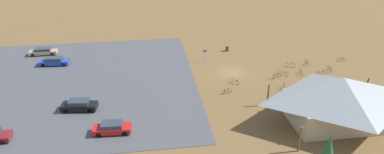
{
  "coord_description": "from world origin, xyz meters",
  "views": [
    {
      "loc": [
        13.13,
        48.05,
        22.87
      ],
      "look_at": [
        6.77,
        3.21,
        1.2
      ],
      "focal_mm": 31.97,
      "sensor_mm": 36.0,
      "label": 1
    }
  ],
  "objects_px": {
    "bicycle_black_trailside": "(227,91)",
    "bicycle_purple_edge_south": "(306,63)",
    "bicycle_green_lone_east": "(330,69)",
    "bicycle_red_mid_cluster": "(276,76)",
    "bicycle_yellow_lone_west": "(320,82)",
    "bicycle_silver_yard_left": "(234,81)",
    "car_blue_near_entry": "(54,61)",
    "visitor_near_lot": "(353,88)",
    "bicycle_teal_back_row": "(283,73)",
    "bicycle_blue_near_porch": "(284,86)",
    "bicycle_white_near_sign": "(301,72)",
    "bike_pavilion": "(340,97)",
    "lot_sign": "(205,54)",
    "car_red_far_end": "(112,128)",
    "trash_bin": "(227,49)",
    "bicycle_green_edge_north": "(341,60)",
    "bicycle_blue_yard_center": "(320,73)",
    "car_black_second_row": "(79,105)",
    "bicycle_orange_front_row": "(290,65)",
    "car_tan_inner_stall": "(43,51)"
  },
  "relations": [
    {
      "from": "trash_bin",
      "to": "bicycle_green_edge_north",
      "type": "xyz_separation_m",
      "value": [
        -18.11,
        7.56,
        -0.1
      ]
    },
    {
      "from": "lot_sign",
      "to": "bicycle_black_trailside",
      "type": "distance_m",
      "value": 11.94
    },
    {
      "from": "bicycle_red_mid_cluster",
      "to": "bicycle_teal_back_row",
      "type": "distance_m",
      "value": 1.67
    },
    {
      "from": "bicycle_orange_front_row",
      "to": "bicycle_blue_yard_center",
      "type": "distance_m",
      "value": 5.03
    },
    {
      "from": "trash_bin",
      "to": "visitor_near_lot",
      "type": "xyz_separation_m",
      "value": [
        -13.44,
        18.8,
        0.46
      ]
    },
    {
      "from": "bicycle_green_edge_north",
      "to": "car_black_second_row",
      "type": "distance_m",
      "value": 43.07
    },
    {
      "from": "bicycle_green_edge_north",
      "to": "visitor_near_lot",
      "type": "bearing_deg",
      "value": 67.44
    },
    {
      "from": "car_red_far_end",
      "to": "car_tan_inner_stall",
      "type": "bearing_deg",
      "value": -62.26
    },
    {
      "from": "trash_bin",
      "to": "bicycle_white_near_sign",
      "type": "bearing_deg",
      "value": 128.03
    },
    {
      "from": "bicycle_red_mid_cluster",
      "to": "bicycle_silver_yard_left",
      "type": "distance_m",
      "value": 6.86
    },
    {
      "from": "bicycle_black_trailside",
      "to": "bicycle_purple_edge_south",
      "type": "relative_size",
      "value": 0.97
    },
    {
      "from": "bicycle_black_trailside",
      "to": "lot_sign",
      "type": "bearing_deg",
      "value": -84.8
    },
    {
      "from": "bicycle_black_trailside",
      "to": "car_black_second_row",
      "type": "bearing_deg",
      "value": 5.13
    },
    {
      "from": "bike_pavilion",
      "to": "bicycle_teal_back_row",
      "type": "distance_m",
      "value": 13.78
    },
    {
      "from": "bicycle_yellow_lone_west",
      "to": "bicycle_blue_yard_center",
      "type": "distance_m",
      "value": 3.41
    },
    {
      "from": "bicycle_blue_near_porch",
      "to": "bicycle_white_near_sign",
      "type": "bearing_deg",
      "value": -136.79
    },
    {
      "from": "lot_sign",
      "to": "car_red_far_end",
      "type": "distance_m",
      "value": 24.05
    },
    {
      "from": "lot_sign",
      "to": "bicycle_black_trailside",
      "type": "height_order",
      "value": "lot_sign"
    },
    {
      "from": "bicycle_blue_yard_center",
      "to": "bicycle_purple_edge_south",
      "type": "bearing_deg",
      "value": -87.73
    },
    {
      "from": "bike_pavilion",
      "to": "bicycle_black_trailside",
      "type": "relative_size",
      "value": 9.12
    },
    {
      "from": "bicycle_yellow_lone_west",
      "to": "bicycle_green_edge_north",
      "type": "relative_size",
      "value": 0.88
    },
    {
      "from": "bicycle_blue_near_porch",
      "to": "car_black_second_row",
      "type": "bearing_deg",
      "value": 4.25
    },
    {
      "from": "car_blue_near_entry",
      "to": "visitor_near_lot",
      "type": "bearing_deg",
      "value": 159.31
    },
    {
      "from": "bicycle_red_mid_cluster",
      "to": "bicycle_blue_yard_center",
      "type": "xyz_separation_m",
      "value": [
        -7.07,
        0.03,
        -0.0
      ]
    },
    {
      "from": "lot_sign",
      "to": "trash_bin",
      "type": "bearing_deg",
      "value": -138.99
    },
    {
      "from": "car_blue_near_entry",
      "to": "bicycle_yellow_lone_west",
      "type": "bearing_deg",
      "value": 162.02
    },
    {
      "from": "bicycle_black_trailside",
      "to": "bicycle_purple_edge_south",
      "type": "xyz_separation_m",
      "value": [
        -15.56,
        -8.03,
        -0.0
      ]
    },
    {
      "from": "lot_sign",
      "to": "bicycle_green_edge_north",
      "type": "height_order",
      "value": "lot_sign"
    },
    {
      "from": "trash_bin",
      "to": "bicycle_yellow_lone_west",
      "type": "height_order",
      "value": "trash_bin"
    },
    {
      "from": "visitor_near_lot",
      "to": "bicycle_green_lone_east",
      "type": "bearing_deg",
      "value": -95.68
    },
    {
      "from": "bicycle_green_lone_east",
      "to": "visitor_near_lot",
      "type": "distance_m",
      "value": 7.78
    },
    {
      "from": "bicycle_silver_yard_left",
      "to": "car_black_second_row",
      "type": "height_order",
      "value": "car_black_second_row"
    },
    {
      "from": "bicycle_blue_near_porch",
      "to": "car_blue_near_entry",
      "type": "distance_m",
      "value": 37.25
    },
    {
      "from": "bicycle_yellow_lone_west",
      "to": "bicycle_blue_yard_center",
      "type": "bearing_deg",
      "value": -115.68
    },
    {
      "from": "bicycle_green_lone_east",
      "to": "bicycle_green_edge_north",
      "type": "bearing_deg",
      "value": -137.93
    },
    {
      "from": "bicycle_white_near_sign",
      "to": "visitor_near_lot",
      "type": "height_order",
      "value": "visitor_near_lot"
    },
    {
      "from": "visitor_near_lot",
      "to": "car_black_second_row",
      "type": "bearing_deg",
      "value": -1.34
    },
    {
      "from": "bike_pavilion",
      "to": "lot_sign",
      "type": "height_order",
      "value": "bike_pavilion"
    },
    {
      "from": "bicycle_yellow_lone_west",
      "to": "bicycle_silver_yard_left",
      "type": "bearing_deg",
      "value": -10.36
    },
    {
      "from": "bicycle_red_mid_cluster",
      "to": "car_blue_near_entry",
      "type": "relative_size",
      "value": 0.34
    },
    {
      "from": "bicycle_teal_back_row",
      "to": "car_black_second_row",
      "type": "distance_m",
      "value": 30.6
    },
    {
      "from": "visitor_near_lot",
      "to": "bicycle_green_edge_north",
      "type": "bearing_deg",
      "value": -112.56
    },
    {
      "from": "bicycle_orange_front_row",
      "to": "bicycle_silver_yard_left",
      "type": "xyz_separation_m",
      "value": [
        10.59,
        4.62,
        -0.03
      ]
    },
    {
      "from": "car_blue_near_entry",
      "to": "visitor_near_lot",
      "type": "distance_m",
      "value": 46.52
    },
    {
      "from": "bicycle_green_lone_east",
      "to": "bicycle_red_mid_cluster",
      "type": "relative_size",
      "value": 1.01
    },
    {
      "from": "bicycle_white_near_sign",
      "to": "bicycle_yellow_lone_west",
      "type": "bearing_deg",
      "value": 108.12
    },
    {
      "from": "bicycle_silver_yard_left",
      "to": "bicycle_teal_back_row",
      "type": "distance_m",
      "value": 8.44
    },
    {
      "from": "bicycle_green_lone_east",
      "to": "bicycle_black_trailside",
      "type": "distance_m",
      "value": 18.79
    },
    {
      "from": "lot_sign",
      "to": "bike_pavilion",
      "type": "bearing_deg",
      "value": 121.25
    },
    {
      "from": "visitor_near_lot",
      "to": "trash_bin",
      "type": "bearing_deg",
      "value": -54.45
    }
  ]
}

